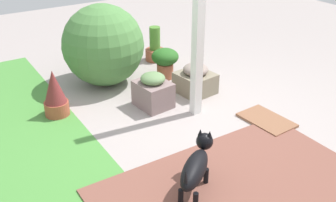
% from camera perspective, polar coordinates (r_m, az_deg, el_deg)
% --- Properties ---
extents(ground_plane, '(12.00, 12.00, 0.00)m').
position_cam_1_polar(ground_plane, '(4.47, 3.72, -4.02)').
color(ground_plane, '#A29793').
extents(brick_path, '(1.80, 2.40, 0.02)m').
position_cam_1_polar(brick_path, '(3.59, 11.44, -13.54)').
color(brick_path, brown).
rests_on(brick_path, ground).
extents(porch_pillar, '(0.10, 0.10, 2.14)m').
position_cam_1_polar(porch_pillar, '(4.38, 4.34, 10.70)').
color(porch_pillar, white).
rests_on(porch_pillar, ground).
extents(stone_planter_nearest, '(0.49, 0.47, 0.39)m').
position_cam_1_polar(stone_planter_nearest, '(5.21, 3.89, 3.01)').
color(stone_planter_nearest, gray).
rests_on(stone_planter_nearest, ground).
extents(stone_planter_near, '(0.46, 0.40, 0.44)m').
position_cam_1_polar(stone_planter_near, '(4.85, -2.13, 1.39)').
color(stone_planter_near, gray).
rests_on(stone_planter_near, ground).
extents(round_shrub, '(1.08, 1.08, 1.08)m').
position_cam_1_polar(round_shrub, '(5.41, -9.18, 7.83)').
color(round_shrub, '#4B7F40').
rests_on(round_shrub, ground).
extents(terracotta_pot_broad, '(0.38, 0.38, 0.43)m').
position_cam_1_polar(terracotta_pot_broad, '(5.59, -0.42, 5.78)').
color(terracotta_pot_broad, '#A55A3D').
rests_on(terracotta_pot_broad, ground).
extents(terracotta_pot_spiky, '(0.29, 0.29, 0.56)m').
position_cam_1_polar(terracotta_pot_spiky, '(4.80, -15.73, 0.94)').
color(terracotta_pot_spiky, '#A74C35').
rests_on(terracotta_pot_spiky, ground).
extents(terracotta_pot_tall, '(0.30, 0.30, 0.53)m').
position_cam_1_polar(terracotta_pot_tall, '(6.25, -1.86, 7.45)').
color(terracotta_pot_tall, '#9B4F37').
rests_on(terracotta_pot_tall, ground).
extents(dog, '(0.52, 0.60, 0.47)m').
position_cam_1_polar(dog, '(3.46, 4.00, -9.14)').
color(dog, black).
rests_on(dog, ground).
extents(doormat, '(0.63, 0.42, 0.03)m').
position_cam_1_polar(doormat, '(4.74, 13.80, -2.65)').
color(doormat, brown).
rests_on(doormat, ground).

